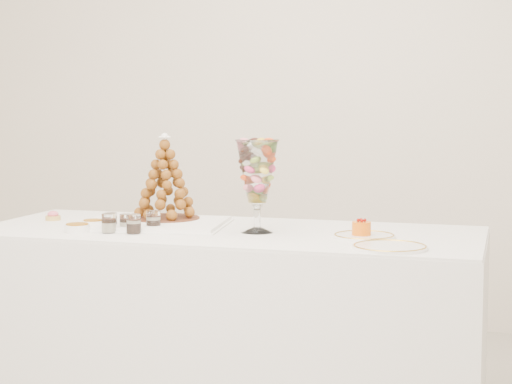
% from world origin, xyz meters
% --- Properties ---
extents(buffet_table, '(2.05, 0.83, 0.78)m').
position_xyz_m(buffet_table, '(-0.04, 0.34, 0.39)').
color(buffet_table, white).
rests_on(buffet_table, ground).
extents(lace_tray, '(0.63, 0.51, 0.02)m').
position_xyz_m(lace_tray, '(-0.37, 0.37, 0.79)').
color(lace_tray, white).
rests_on(lace_tray, buffet_table).
extents(macaron_vase, '(0.17, 0.17, 0.37)m').
position_xyz_m(macaron_vase, '(0.10, 0.31, 1.02)').
color(macaron_vase, white).
rests_on(macaron_vase, buffet_table).
extents(cake_plate, '(0.24, 0.24, 0.01)m').
position_xyz_m(cake_plate, '(0.53, 0.29, 0.78)').
color(cake_plate, white).
rests_on(cake_plate, buffet_table).
extents(spare_plate, '(0.27, 0.27, 0.01)m').
position_xyz_m(spare_plate, '(0.66, 0.06, 0.78)').
color(spare_plate, white).
rests_on(spare_plate, buffet_table).
extents(pink_tart, '(0.07, 0.07, 0.04)m').
position_xyz_m(pink_tart, '(-0.86, 0.40, 0.80)').
color(pink_tart, tan).
rests_on(pink_tart, buffet_table).
extents(verrine_a, '(0.06, 0.06, 0.07)m').
position_xyz_m(verrine_a, '(-0.50, 0.24, 0.81)').
color(verrine_a, white).
rests_on(verrine_a, buffet_table).
extents(verrine_b, '(0.05, 0.05, 0.07)m').
position_xyz_m(verrine_b, '(-0.42, 0.20, 0.81)').
color(verrine_b, white).
rests_on(verrine_b, buffet_table).
extents(verrine_c, '(0.07, 0.07, 0.08)m').
position_xyz_m(verrine_c, '(-0.32, 0.25, 0.82)').
color(verrine_c, white).
rests_on(verrine_c, buffet_table).
extents(verrine_d, '(0.07, 0.07, 0.08)m').
position_xyz_m(verrine_d, '(-0.46, 0.13, 0.82)').
color(verrine_d, white).
rests_on(verrine_d, buffet_table).
extents(verrine_e, '(0.06, 0.06, 0.08)m').
position_xyz_m(verrine_e, '(-0.36, 0.14, 0.82)').
color(verrine_e, white).
rests_on(verrine_e, buffet_table).
extents(ramekin_back, '(0.09, 0.09, 0.03)m').
position_xyz_m(ramekin_back, '(-0.60, 0.26, 0.79)').
color(ramekin_back, white).
rests_on(ramekin_back, buffet_table).
extents(ramekin_front, '(0.10, 0.10, 0.03)m').
position_xyz_m(ramekin_front, '(-0.59, 0.11, 0.79)').
color(ramekin_front, white).
rests_on(ramekin_front, buffet_table).
extents(croquembouche, '(0.29, 0.29, 0.36)m').
position_xyz_m(croquembouche, '(-0.35, 0.46, 0.97)').
color(croquembouche, '#5E2D18').
rests_on(croquembouche, lace_tray).
extents(mousse_cake, '(0.07, 0.07, 0.06)m').
position_xyz_m(mousse_cake, '(0.52, 0.28, 0.81)').
color(mousse_cake, orange).
rests_on(mousse_cake, cake_plate).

